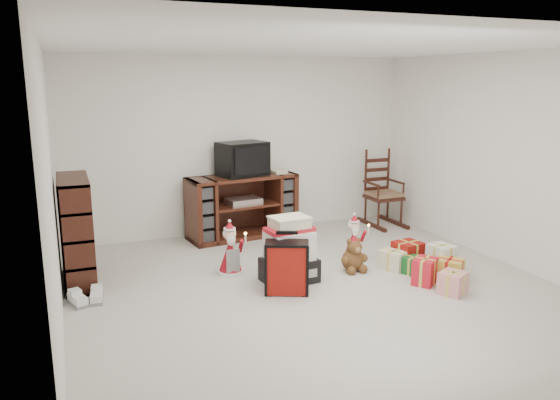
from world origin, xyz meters
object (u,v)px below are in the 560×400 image
at_px(bookshelf, 76,233).
at_px(rocking_chair, 382,198).
at_px(red_suitcase, 287,267).
at_px(gift_cluster, 427,265).
at_px(teddy_bear, 353,257).
at_px(sneaker_pair, 87,298).
at_px(gift_pile, 289,254).
at_px(santa_figurine, 354,243).
at_px(mrs_claus_figurine, 230,253).
at_px(crt_television, 243,159).
at_px(tv_stand, 242,206).

relative_size(bookshelf, rocking_chair, 0.98).
relative_size(red_suitcase, gift_cluster, 0.58).
bearing_deg(teddy_bear, sneaker_pair, 176.77).
xyz_separation_m(gift_pile, red_suitcase, (-0.16, -0.31, -0.03)).
relative_size(bookshelf, sneaker_pair, 3.23).
distance_m(gift_pile, teddy_bear, 0.83).
height_order(red_suitcase, santa_figurine, red_suitcase).
relative_size(mrs_claus_figurine, crt_television, 0.85).
xyz_separation_m(tv_stand, red_suitcase, (-0.23, -2.18, -0.16)).
distance_m(teddy_bear, mrs_claus_figurine, 1.42).
relative_size(sneaker_pair, crt_television, 0.49).
height_order(gift_pile, santa_figurine, gift_pile).
distance_m(tv_stand, gift_pile, 1.88).
bearing_deg(rocking_chair, gift_pile, -143.23).
xyz_separation_m(tv_stand, gift_pile, (-0.07, -1.88, -0.12)).
relative_size(teddy_bear, sneaker_pair, 1.07).
height_order(tv_stand, santa_figurine, tv_stand).
bearing_deg(bookshelf, teddy_bear, -15.33).
relative_size(red_suitcase, mrs_claus_figurine, 1.04).
bearing_deg(red_suitcase, sneaker_pair, -170.83).
bearing_deg(bookshelf, rocking_chair, 11.34).
bearing_deg(mrs_claus_figurine, gift_cluster, -24.47).
relative_size(santa_figurine, mrs_claus_figurine, 0.93).
xyz_separation_m(bookshelf, red_suitcase, (1.98, -1.15, -0.28)).
bearing_deg(gift_pile, mrs_claus_figurine, 131.92).
height_order(bookshelf, teddy_bear, bookshelf).
distance_m(teddy_bear, gift_cluster, 0.83).
relative_size(tv_stand, red_suitcase, 2.45).
bearing_deg(teddy_bear, red_suitcase, -160.95).
xyz_separation_m(red_suitcase, crt_television, (0.25, 2.18, 0.83)).
xyz_separation_m(rocking_chair, gift_pile, (-2.26, -1.72, -0.09)).
xyz_separation_m(gift_pile, santa_figurine, (1.01, 0.37, -0.09)).
relative_size(bookshelf, crt_television, 1.60).
bearing_deg(crt_television, mrs_claus_figurine, -128.76).
height_order(rocking_chair, red_suitcase, rocking_chair).
bearing_deg(gift_pile, bookshelf, 152.76).
bearing_deg(gift_pile, sneaker_pair, 168.90).
bearing_deg(mrs_claus_figurine, bookshelf, 167.45).
bearing_deg(santa_figurine, bookshelf, 171.53).
bearing_deg(bookshelf, mrs_claus_figurine, -12.55).
bearing_deg(tv_stand, gift_cluster, -65.71).
relative_size(mrs_claus_figurine, gift_cluster, 0.56).
bearing_deg(bookshelf, crt_television, 24.80).
distance_m(gift_pile, santa_figurine, 1.08).
xyz_separation_m(tv_stand, sneaker_pair, (-2.18, -1.68, -0.39)).
distance_m(rocking_chair, gift_cluster, 2.31).
distance_m(bookshelf, santa_figurine, 3.21).
bearing_deg(sneaker_pair, santa_figurine, -5.58).
height_order(tv_stand, mrs_claus_figurine, tv_stand).
xyz_separation_m(red_suitcase, gift_cluster, (1.66, -0.13, -0.15)).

